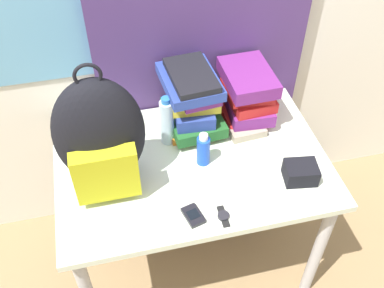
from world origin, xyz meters
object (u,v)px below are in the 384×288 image
at_px(camera_pouch, 301,172).
at_px(wristwatch, 223,216).
at_px(sunglasses_case, 248,133).
at_px(water_bottle, 167,122).
at_px(cell_phone, 193,216).
at_px(book_stack_left, 192,100).
at_px(sports_bottle, 190,114).
at_px(sunscreen_bottle, 203,150).
at_px(book_stack_center, 247,94).
at_px(backpack, 100,138).

bearing_deg(camera_pouch, wristwatch, -162.78).
distance_m(sunglasses_case, camera_pouch, 0.29).
xyz_separation_m(water_bottle, cell_phone, (0.01, -0.40, -0.10)).
bearing_deg(book_stack_left, sunglasses_case, -29.93).
xyz_separation_m(sports_bottle, sunscreen_bottle, (0.01, -0.18, -0.04)).
bearing_deg(sunglasses_case, book_stack_center, 77.87).
relative_size(backpack, sports_bottle, 2.37).
xyz_separation_m(backpack, sunscreen_bottle, (0.38, 0.01, -0.16)).
bearing_deg(sunglasses_case, camera_pouch, -66.43).
bearing_deg(sports_bottle, book_stack_center, 10.03).
xyz_separation_m(water_bottle, sports_bottle, (0.10, 0.03, -0.00)).
distance_m(backpack, sunglasses_case, 0.65).
xyz_separation_m(sports_bottle, sunglasses_case, (0.23, -0.08, -0.09)).
bearing_deg(backpack, cell_phone, -41.37).
bearing_deg(water_bottle, book_stack_left, 30.68).
distance_m(water_bottle, wristwatch, 0.46).
bearing_deg(cell_phone, camera_pouch, 10.20).
distance_m(camera_pouch, wristwatch, 0.35).
distance_m(cell_phone, camera_pouch, 0.45).
distance_m(sports_bottle, sunglasses_case, 0.26).
distance_m(cell_phone, wristwatch, 0.11).
xyz_separation_m(backpack, sunglasses_case, (0.60, 0.10, -0.21)).
relative_size(cell_phone, sunglasses_case, 0.66).
relative_size(book_stack_left, wristwatch, 3.29).
relative_size(sports_bottle, wristwatch, 2.40).
relative_size(book_stack_left, cell_phone, 3.04).
height_order(water_bottle, sports_bottle, water_bottle).
bearing_deg(book_stack_left, camera_pouch, -49.74).
height_order(sunglasses_case, wristwatch, sunglasses_case).
bearing_deg(sports_bottle, backpack, -153.40).
bearing_deg(cell_phone, wristwatch, -13.12).
distance_m(book_stack_left, wristwatch, 0.52).
distance_m(sunscreen_bottle, cell_phone, 0.28).
height_order(book_stack_left, sunglasses_case, book_stack_left).
distance_m(book_stack_center, sunglasses_case, 0.17).
relative_size(water_bottle, sunscreen_bottle, 1.53).
height_order(backpack, book_stack_center, backpack).
bearing_deg(sunscreen_bottle, sports_bottle, 93.27).
relative_size(backpack, water_bottle, 2.33).
relative_size(water_bottle, cell_phone, 2.26).
height_order(backpack, sunscreen_bottle, backpack).
relative_size(cell_phone, camera_pouch, 0.75).
xyz_separation_m(book_stack_center, camera_pouch, (0.09, -0.40, -0.09)).
distance_m(sports_bottle, cell_phone, 0.45).
relative_size(book_stack_center, water_bottle, 1.19).
relative_size(sports_bottle, cell_phone, 2.22).
bearing_deg(sunglasses_case, book_stack_left, 150.07).
xyz_separation_m(book_stack_left, sunscreen_bottle, (-0.01, -0.22, -0.07)).
bearing_deg(backpack, sunscreen_bottle, 1.05).
relative_size(book_stack_center, cell_phone, 2.69).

